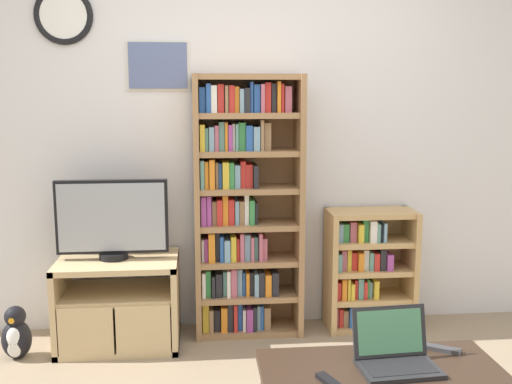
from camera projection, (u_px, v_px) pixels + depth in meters
name	position (u px, v px, depth m)	size (l,w,h in m)	color
wall_back	(249.00, 134.00, 4.00)	(5.61, 0.09, 2.60)	silver
tv_stand	(119.00, 301.00, 3.77)	(0.74, 0.52, 0.56)	tan
television	(112.00, 219.00, 3.70)	(0.68, 0.18, 0.50)	black
bookshelf_tall	(242.00, 207.00, 3.89)	(0.70, 0.31, 1.70)	#9E754C
bookshelf_short	(365.00, 270.00, 4.04)	(0.58, 0.31, 0.81)	tan
coffee_table	(385.00, 383.00, 2.51)	(1.04, 0.59, 0.42)	#332319
laptop	(395.00, 353.00, 2.56)	(0.35, 0.28, 0.24)	#232326
remote_near_laptop	(330.00, 382.00, 2.41)	(0.10, 0.17, 0.02)	black
remote_far_from_laptop	(443.00, 349.00, 2.72)	(0.16, 0.12, 0.02)	#38383A
penguin_figurine	(16.00, 335.00, 3.58)	(0.18, 0.16, 0.33)	black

